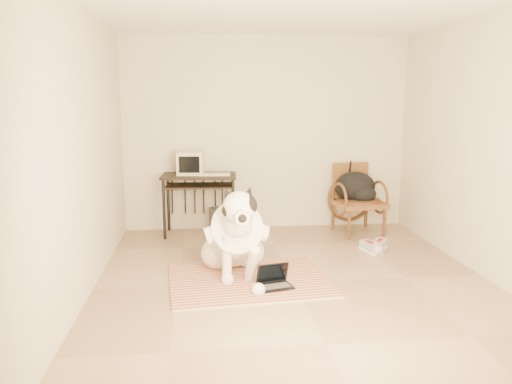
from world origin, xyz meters
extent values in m
plane|color=#997A5D|center=(0.00, 0.00, 0.00)|extent=(4.50, 4.50, 0.00)
plane|color=white|center=(0.00, 0.00, 2.70)|extent=(4.50, 4.50, 0.00)
plane|color=beige|center=(0.00, 2.25, 1.35)|extent=(4.50, 0.00, 4.50)
plane|color=beige|center=(0.00, -2.25, 1.35)|extent=(4.50, 0.00, 4.50)
plane|color=beige|center=(-2.00, 0.00, 1.35)|extent=(0.00, 4.50, 4.50)
plane|color=beige|center=(2.00, 0.00, 1.35)|extent=(0.00, 4.50, 4.50)
cube|color=red|center=(-0.41, -0.42, 0.01)|extent=(1.61, 0.39, 0.02)
cube|color=#2A6633|center=(-0.43, -0.18, 0.01)|extent=(1.61, 0.39, 0.02)
cube|color=#67428C|center=(-0.45, 0.07, 0.01)|extent=(1.61, 0.39, 0.02)
cube|color=orange|center=(-0.48, 0.31, 0.01)|extent=(1.61, 0.39, 0.02)
cube|color=#BEAE91|center=(-0.50, 0.55, 0.01)|extent=(1.61, 0.39, 0.02)
sphere|color=white|center=(-0.76, 0.50, 0.18)|extent=(0.36, 0.36, 0.36)
sphere|color=white|center=(-0.42, 0.52, 0.18)|extent=(0.36, 0.36, 0.36)
ellipsoid|color=white|center=(-0.59, 0.50, 0.20)|extent=(0.44, 0.40, 0.36)
ellipsoid|color=white|center=(-0.58, 0.28, 0.45)|extent=(0.49, 0.84, 0.77)
cylinder|color=white|center=(-0.58, 0.30, 0.45)|extent=(0.57, 0.72, 0.70)
sphere|color=white|center=(-0.57, 0.06, 0.62)|extent=(0.30, 0.30, 0.30)
sphere|color=white|center=(-0.56, -0.06, 0.80)|extent=(0.33, 0.33, 0.33)
ellipsoid|color=black|center=(-0.51, -0.06, 0.82)|extent=(0.25, 0.29, 0.24)
cylinder|color=white|center=(-0.55, -0.20, 0.75)|extent=(0.15, 0.18, 0.14)
sphere|color=black|center=(-0.55, -0.29, 0.75)|extent=(0.08, 0.08, 0.08)
cone|color=black|center=(-0.67, 0.01, 0.93)|extent=(0.16, 0.17, 0.20)
cone|color=black|center=(-0.46, 0.02, 0.93)|extent=(0.17, 0.17, 0.20)
torus|color=white|center=(-0.57, 0.03, 0.67)|extent=(0.30, 0.17, 0.26)
cylinder|color=white|center=(-0.68, 0.03, 0.26)|extent=(0.11, 0.15, 0.49)
cylinder|color=white|center=(-0.44, -0.09, 0.23)|extent=(0.12, 0.45, 0.50)
sphere|color=white|center=(-0.68, 0.01, 0.05)|extent=(0.13, 0.13, 0.13)
sphere|color=white|center=(-0.40, -0.32, 0.06)|extent=(0.13, 0.13, 0.13)
cone|color=black|center=(-0.63, 0.81, 0.05)|extent=(0.26, 0.49, 0.12)
cube|color=black|center=(-0.22, -0.17, 0.03)|extent=(0.37, 0.30, 0.02)
cube|color=#47474A|center=(-0.21, -0.18, 0.04)|extent=(0.30, 0.20, 0.00)
cube|color=black|center=(-0.24, -0.09, 0.14)|extent=(0.33, 0.15, 0.21)
cube|color=black|center=(-0.23, -0.10, 0.14)|extent=(0.29, 0.13, 0.19)
cube|color=black|center=(-0.96, 1.94, 0.81)|extent=(1.03, 0.61, 0.03)
cube|color=black|center=(-0.96, 1.89, 0.69)|extent=(0.91, 0.49, 0.02)
cylinder|color=black|center=(-1.42, 1.74, 0.40)|extent=(0.04, 0.04, 0.80)
cylinder|color=black|center=(-1.40, 2.20, 0.40)|extent=(0.04, 0.04, 0.80)
cylinder|color=black|center=(-0.51, 1.68, 0.40)|extent=(0.04, 0.04, 0.80)
cylinder|color=black|center=(-0.49, 2.15, 0.40)|extent=(0.04, 0.04, 0.80)
cube|color=beige|center=(-1.06, 1.97, 0.99)|extent=(0.38, 0.36, 0.31)
cube|color=black|center=(-1.08, 1.81, 0.99)|extent=(0.27, 0.04, 0.22)
cube|color=beige|center=(-0.75, 1.84, 0.85)|extent=(0.42, 0.17, 0.03)
cube|color=#47474A|center=(-0.69, 1.92, 0.18)|extent=(0.27, 0.40, 0.35)
cube|color=silver|center=(-0.63, 1.74, 0.18)|extent=(0.15, 0.06, 0.33)
cube|color=brown|center=(1.22, 1.76, 0.42)|extent=(0.72, 0.70, 0.06)
cylinder|color=#3B2110|center=(1.22, 1.76, 0.46)|extent=(0.58, 0.58, 0.04)
cube|color=brown|center=(1.17, 2.04, 0.71)|extent=(0.54, 0.13, 0.47)
cylinder|color=#3B2110|center=(1.01, 1.47, 0.19)|extent=(0.05, 0.05, 0.39)
cylinder|color=#3B2110|center=(0.92, 1.98, 0.19)|extent=(0.05, 0.05, 0.39)
cylinder|color=#3B2110|center=(1.52, 1.55, 0.19)|extent=(0.05, 0.05, 0.39)
cylinder|color=#3B2110|center=(1.43, 2.06, 0.19)|extent=(0.05, 0.05, 0.39)
ellipsoid|color=black|center=(1.18, 1.84, 0.64)|extent=(0.56, 0.46, 0.41)
ellipsoid|color=black|center=(1.27, 1.72, 0.56)|extent=(0.35, 0.29, 0.24)
cube|color=white|center=(1.11, 0.91, 0.02)|extent=(0.21, 0.35, 0.03)
cube|color=gray|center=(1.11, 0.91, 0.06)|extent=(0.20, 0.34, 0.10)
cube|color=maroon|center=(1.11, 0.91, 0.10)|extent=(0.09, 0.17, 0.02)
cube|color=white|center=(1.25, 0.99, 0.02)|extent=(0.30, 0.35, 0.03)
cube|color=gray|center=(1.25, 0.99, 0.06)|extent=(0.29, 0.34, 0.11)
cube|color=maroon|center=(1.25, 0.99, 0.11)|extent=(0.14, 0.17, 0.02)
camera|label=1|loc=(-0.90, -4.76, 1.85)|focal=35.00mm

